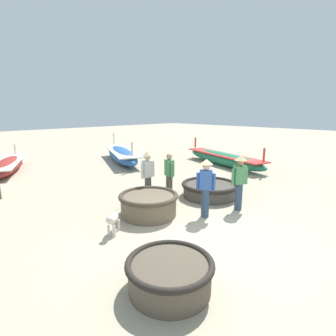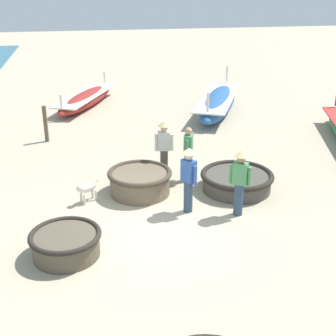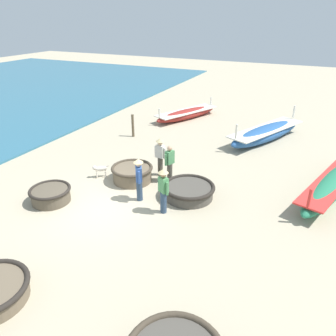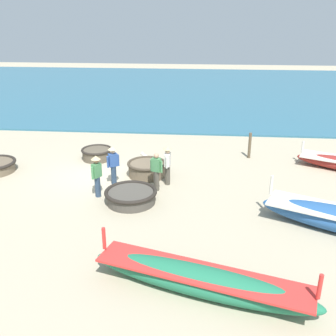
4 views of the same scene
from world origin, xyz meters
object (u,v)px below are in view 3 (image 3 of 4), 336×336
coracle_far_left (189,190)px  coracle_front_left (132,173)px  fisherman_standing_left (170,163)px  dog (100,169)px  long_boat_blue_hull (187,114)px  coracle_beside_post (51,194)px  fisherman_hauling (139,177)px  long_boat_red_hull (266,133)px  mooring_post_shoreline (133,126)px  fisherman_with_hat (160,154)px  long_boat_green_hull (333,184)px  fisherman_crouching (163,188)px

coracle_far_left → coracle_front_left: bearing=174.6°
fisherman_standing_left → dog: size_ratio=2.75×
coracle_front_left → long_boat_blue_hull: size_ratio=0.34×
coracle_beside_post → fisherman_hauling: size_ratio=0.90×
long_boat_red_hull → mooring_post_shoreline: size_ratio=4.54×
mooring_post_shoreline → coracle_beside_post: bearing=-83.5°
coracle_beside_post → mooring_post_shoreline: bearing=96.5°
fisherman_standing_left → mooring_post_shoreline: fisherman_standing_left is taller
coracle_far_left → fisherman_standing_left: fisherman_standing_left is taller
fisherman_with_hat → mooring_post_shoreline: (-3.52, 3.69, -0.32)m
coracle_beside_post → long_boat_blue_hull: 11.86m
coracle_far_left → mooring_post_shoreline: mooring_post_shoreline is taller
fisherman_hauling → mooring_post_shoreline: size_ratio=1.32×
coracle_beside_post → long_boat_blue_hull: bearing=87.3°
long_boat_blue_hull → fisherman_with_hat: (2.12, -8.18, 0.65)m
long_boat_green_hull → fisherman_crouching: bearing=-142.8°
coracle_front_left → fisherman_hauling: 1.72m
long_boat_green_hull → fisherman_standing_left: size_ratio=3.82×
coracle_front_left → coracle_beside_post: size_ratio=1.14×
long_boat_red_hull → fisherman_hauling: bearing=-110.2°
coracle_front_left → long_boat_green_hull: bearing=17.8°
long_boat_green_hull → fisherman_crouching: size_ratio=3.59×
coracle_front_left → dog: coracle_front_left is taller
mooring_post_shoreline → long_boat_red_hull: bearing=20.2°
dog → fisherman_crouching: bearing=-19.9°
coracle_far_left → long_boat_blue_hull: bearing=112.6°
long_boat_red_hull → mooring_post_shoreline: bearing=-159.8°
dog → mooring_post_shoreline: (-1.31, 4.96, 0.26)m
coracle_far_left → long_boat_red_hull: bearing=78.3°
coracle_beside_post → fisherman_standing_left: 4.68m
coracle_beside_post → long_boat_blue_hull: size_ratio=0.30×
long_boat_green_hull → mooring_post_shoreline: size_ratio=4.73×
fisherman_crouching → dog: 3.87m
mooring_post_shoreline → coracle_far_left: bearing=-42.7°
fisherman_hauling → fisherman_crouching: same height
long_boat_red_hull → fisherman_standing_left: 7.14m
long_boat_red_hull → coracle_front_left: bearing=-120.0°
coracle_front_left → fisherman_with_hat: 1.41m
long_boat_blue_hull → fisherman_crouching: (3.51, -10.75, 0.65)m
coracle_far_left → dog: bearing=-179.2°
long_boat_red_hull → fisherman_with_hat: fisherman_with_hat is taller
coracle_far_left → long_boat_red_hull: size_ratio=0.34×
fisherman_standing_left → long_boat_red_hull: bearing=67.7°
coracle_front_left → long_boat_red_hull: long_boat_red_hull is taller
fisherman_hauling → fisherman_standing_left: (0.39, 1.81, -0.12)m
long_boat_green_hull → long_boat_red_hull: bearing=125.1°
coracle_beside_post → fisherman_standing_left: size_ratio=0.96×
coracle_far_left → fisherman_crouching: size_ratio=1.18×
coracle_beside_post → long_boat_green_hull: (9.36, 5.11, 0.08)m
coracle_front_left → fisherman_crouching: size_ratio=1.02×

